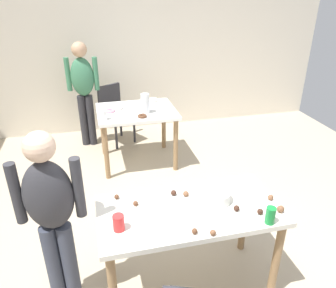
# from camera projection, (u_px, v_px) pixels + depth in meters

# --- Properties ---
(ground_plane) EXTENTS (6.40, 6.40, 0.00)m
(ground_plane) POSITION_uv_depth(u_px,v_px,m) (188.00, 261.00, 2.88)
(ground_plane) COLOR tan
(wall_back) EXTENTS (6.40, 0.10, 2.60)m
(wall_back) POSITION_uv_depth(u_px,v_px,m) (131.00, 48.00, 5.10)
(wall_back) COLOR beige
(wall_back) RESTS_ON ground_plane
(dining_table_near) EXTENTS (1.31, 0.65, 0.75)m
(dining_table_near) POSITION_uv_depth(u_px,v_px,m) (189.00, 220.00, 2.39)
(dining_table_near) COLOR silver
(dining_table_near) RESTS_ON ground_plane
(dining_table_far) EXTENTS (1.00, 0.80, 0.75)m
(dining_table_far) POSITION_uv_depth(u_px,v_px,m) (137.00, 118.00, 4.23)
(dining_table_far) COLOR white
(dining_table_far) RESTS_ON ground_plane
(chair_far_table) EXTENTS (0.55, 0.55, 0.87)m
(chair_far_table) POSITION_uv_depth(u_px,v_px,m) (114.00, 110.00, 4.89)
(chair_far_table) COLOR #2D2D33
(chair_far_table) RESTS_ON ground_plane
(person_girl_near) EXTENTS (0.45, 0.22, 1.42)m
(person_girl_near) POSITION_uv_depth(u_px,v_px,m) (52.00, 212.00, 2.15)
(person_girl_near) COLOR #383D4C
(person_girl_near) RESTS_ON ground_plane
(person_adult_far) EXTENTS (0.46, 0.24, 1.51)m
(person_adult_far) POSITION_uv_depth(u_px,v_px,m) (83.00, 86.00, 4.60)
(person_adult_far) COLOR #28282D
(person_adult_far) RESTS_ON ground_plane
(mixing_bowl) EXTENTS (0.21, 0.21, 0.09)m
(mixing_bowl) POSITION_uv_depth(u_px,v_px,m) (216.00, 196.00, 2.40)
(mixing_bowl) COLOR white
(mixing_bowl) RESTS_ON dining_table_near
(soda_can) EXTENTS (0.07, 0.07, 0.12)m
(soda_can) POSITION_uv_depth(u_px,v_px,m) (270.00, 215.00, 2.17)
(soda_can) COLOR #198438
(soda_can) RESTS_ON dining_table_near
(fork_near) EXTENTS (0.17, 0.02, 0.01)m
(fork_near) POSITION_uv_depth(u_px,v_px,m) (154.00, 230.00, 2.13)
(fork_near) COLOR silver
(fork_near) RESTS_ON dining_table_near
(cup_near_0) EXTENTS (0.08, 0.08, 0.11)m
(cup_near_0) POSITION_uv_depth(u_px,v_px,m) (119.00, 223.00, 2.11)
(cup_near_0) COLOR red
(cup_near_0) RESTS_ON dining_table_near
(cake_ball_0) EXTENTS (0.04, 0.04, 0.04)m
(cake_ball_0) POSITION_uv_depth(u_px,v_px,m) (237.00, 208.00, 2.31)
(cake_ball_0) COLOR #3D2319
(cake_ball_0) RESTS_ON dining_table_near
(cake_ball_1) EXTENTS (0.04, 0.04, 0.04)m
(cake_ball_1) POSITION_uv_depth(u_px,v_px,m) (195.00, 231.00, 2.09)
(cake_ball_1) COLOR brown
(cake_ball_1) RESTS_ON dining_table_near
(cake_ball_2) EXTENTS (0.04, 0.04, 0.04)m
(cake_ball_2) POSITION_uv_depth(u_px,v_px,m) (117.00, 197.00, 2.44)
(cake_ball_2) COLOR brown
(cake_ball_2) RESTS_ON dining_table_near
(cake_ball_3) EXTENTS (0.04, 0.04, 0.04)m
(cake_ball_3) POSITION_uv_depth(u_px,v_px,m) (174.00, 193.00, 2.48)
(cake_ball_3) COLOR #3D2319
(cake_ball_3) RESTS_ON dining_table_near
(cake_ball_4) EXTENTS (0.04, 0.04, 0.04)m
(cake_ball_4) POSITION_uv_depth(u_px,v_px,m) (136.00, 203.00, 2.36)
(cake_ball_4) COLOR brown
(cake_ball_4) RESTS_ON dining_table_near
(cake_ball_5) EXTENTS (0.04, 0.04, 0.04)m
(cake_ball_5) POSITION_uv_depth(u_px,v_px,m) (213.00, 233.00, 2.08)
(cake_ball_5) COLOR brown
(cake_ball_5) RESTS_ON dining_table_near
(cake_ball_6) EXTENTS (0.04, 0.04, 0.04)m
(cake_ball_6) POSITION_uv_depth(u_px,v_px,m) (260.00, 212.00, 2.27)
(cake_ball_6) COLOR #3D2319
(cake_ball_6) RESTS_ON dining_table_near
(cake_ball_7) EXTENTS (0.04, 0.04, 0.04)m
(cake_ball_7) POSITION_uv_depth(u_px,v_px,m) (271.00, 197.00, 2.42)
(cake_ball_7) COLOR brown
(cake_ball_7) RESTS_ON dining_table_near
(cake_ball_8) EXTENTS (0.04, 0.04, 0.04)m
(cake_ball_8) POSITION_uv_depth(u_px,v_px,m) (186.00, 194.00, 2.47)
(cake_ball_8) COLOR brown
(cake_ball_8) RESTS_ON dining_table_near
(cake_ball_9) EXTENTS (0.05, 0.05, 0.05)m
(cake_ball_9) POSITION_uv_depth(u_px,v_px,m) (281.00, 209.00, 2.29)
(cake_ball_9) COLOR brown
(cake_ball_9) RESTS_ON dining_table_near
(pitcher_far) EXTENTS (0.11, 0.11, 0.25)m
(pitcher_far) POSITION_uv_depth(u_px,v_px,m) (145.00, 104.00, 4.03)
(pitcher_far) COLOR white
(pitcher_far) RESTS_ON dining_table_far
(cup_far_0) EXTENTS (0.09, 0.09, 0.11)m
(cup_far_0) POSITION_uv_depth(u_px,v_px,m) (103.00, 115.00, 3.85)
(cup_far_0) COLOR white
(cup_far_0) RESTS_ON dining_table_far
(cup_far_1) EXTENTS (0.07, 0.07, 0.09)m
(cup_far_1) POSITION_uv_depth(u_px,v_px,m) (145.00, 104.00, 4.24)
(cup_far_1) COLOR #3351B2
(cup_far_1) RESTS_ON dining_table_far
(donut_far_0) EXTENTS (0.11, 0.11, 0.03)m
(donut_far_0) POSITION_uv_depth(u_px,v_px,m) (119.00, 108.00, 4.21)
(donut_far_0) COLOR white
(donut_far_0) RESTS_ON dining_table_far
(donut_far_1) EXTENTS (0.11, 0.11, 0.03)m
(donut_far_1) POSITION_uv_depth(u_px,v_px,m) (142.00, 116.00, 3.94)
(donut_far_1) COLOR brown
(donut_far_1) RESTS_ON dining_table_far
(donut_far_2) EXTENTS (0.13, 0.13, 0.04)m
(donut_far_2) POSITION_uv_depth(u_px,v_px,m) (153.00, 100.00, 4.49)
(donut_far_2) COLOR white
(donut_far_2) RESTS_ON dining_table_far
(donut_far_3) EXTENTS (0.12, 0.12, 0.04)m
(donut_far_3) POSITION_uv_depth(u_px,v_px,m) (110.00, 110.00, 4.11)
(donut_far_3) COLOR pink
(donut_far_3) RESTS_ON dining_table_far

